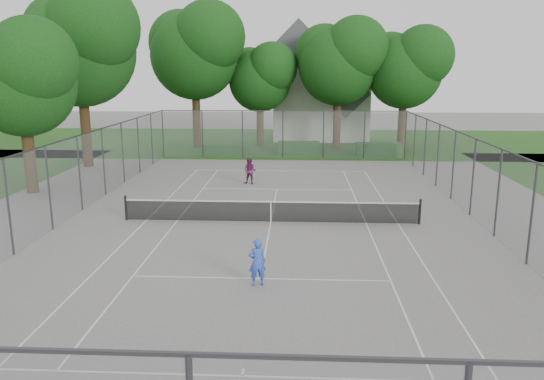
{
  "coord_description": "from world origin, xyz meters",
  "views": [
    {
      "loc": [
        1.17,
        -22.14,
        6.52
      ],
      "look_at": [
        0.0,
        1.0,
        1.2
      ],
      "focal_mm": 35.0,
      "sensor_mm": 36.0,
      "label": 1
    }
  ],
  "objects_px": {
    "girl_player": "(257,262)",
    "woman_player": "(250,171)",
    "tennis_net": "(271,211)",
    "house": "(321,92)"
  },
  "relations": [
    {
      "from": "woman_player",
      "to": "girl_player",
      "type": "bearing_deg",
      "value": -69.82
    },
    {
      "from": "girl_player",
      "to": "woman_player",
      "type": "bearing_deg",
      "value": -101.47
    },
    {
      "from": "tennis_net",
      "to": "woman_player",
      "type": "distance_m",
      "value": 7.85
    },
    {
      "from": "tennis_net",
      "to": "woman_player",
      "type": "relative_size",
      "value": 8.42
    },
    {
      "from": "tennis_net",
      "to": "house",
      "type": "relative_size",
      "value": 1.2
    },
    {
      "from": "tennis_net",
      "to": "woman_player",
      "type": "height_order",
      "value": "woman_player"
    },
    {
      "from": "tennis_net",
      "to": "girl_player",
      "type": "xyz_separation_m",
      "value": [
        -0.05,
        -6.91,
        0.24
      ]
    },
    {
      "from": "girl_player",
      "to": "woman_player",
      "type": "height_order",
      "value": "woman_player"
    },
    {
      "from": "tennis_net",
      "to": "girl_player",
      "type": "bearing_deg",
      "value": -90.45
    },
    {
      "from": "house",
      "to": "girl_player",
      "type": "xyz_separation_m",
      "value": [
        -3.25,
        -35.58,
        -3.58
      ]
    }
  ]
}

